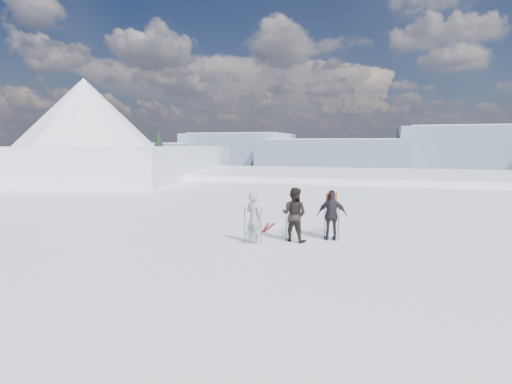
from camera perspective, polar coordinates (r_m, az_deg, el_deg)
lake_basin at (r=41.90m, az=13.69°, el=-6.82°), size 820.00×820.00×71.62m
far_mountain_range at (r=466.47m, az=19.66°, el=5.17°), size 770.00×110.00×53.00m
near_ridge at (r=49.39m, az=-18.72°, el=-1.36°), size 31.37×35.68×25.62m
skier_grey at (r=13.09m, az=-0.29°, el=-3.75°), size 0.74×0.64×1.71m
skier_dark at (r=13.48m, az=5.48°, el=-3.21°), size 1.02×0.88×1.83m
skier_pack at (r=13.82m, az=10.79°, el=-3.28°), size 1.07×0.60×1.72m
backpack at (r=13.92m, az=10.79°, el=1.46°), size 0.40×0.27×0.53m
ski_poles at (r=13.38m, az=5.30°, el=-4.53°), size 2.95×1.33×1.34m
skis_loose at (r=15.73m, az=1.69°, el=-5.07°), size 0.34×1.70×0.03m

